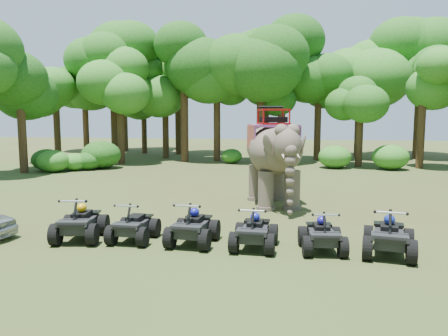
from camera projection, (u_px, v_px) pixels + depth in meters
The scene contains 29 objects.
ground at pixel (218, 229), 14.37m from camera, with size 110.00×110.00×0.00m, color #47381E.
elephant at pixel (273, 156), 18.19m from camera, with size 2.15×4.89×4.10m, color #4F4239, non-canonical shape.
atv_0 at pixel (80, 218), 13.13m from camera, with size 1.32×1.81×1.34m, color black, non-canonical shape.
atv_1 at pixel (134, 221), 13.02m from camera, with size 1.19×1.63×1.21m, color black, non-canonical shape.
atv_2 at pixel (193, 222), 12.69m from camera, with size 1.27×1.74×1.29m, color black, non-canonical shape.
atv_3 at pixel (254, 227), 12.27m from camera, with size 1.22×1.67×1.24m, color black, non-canonical shape.
atv_4 at pixel (322, 230), 12.01m from camera, with size 1.16×1.60×1.18m, color black, non-canonical shape.
atv_5 at pixel (389, 231), 11.65m from camera, with size 1.31×1.80×1.33m, color black, non-canonical shape.
tree_0 at pixel (266, 115), 36.48m from camera, with size 5.32×5.32×7.60m, color #195114, non-canonical shape.
tree_1 at pixel (318, 108), 36.28m from camera, with size 6.08×6.08×8.68m, color #195114, non-canonical shape.
tree_2 at pixel (360, 121), 31.52m from camera, with size 4.68×4.68×6.68m, color #195114, non-canonical shape.
tree_3 at pixel (422, 115), 30.52m from camera, with size 5.23×5.23×7.47m, color #195114, non-canonical shape.
tree_27 at pixel (21, 114), 28.10m from camera, with size 5.34×5.34×7.63m, color #195114, non-canonical shape.
tree_28 at pixel (57, 120), 34.21m from camera, with size 4.78×4.78×6.82m, color #195114, non-canonical shape.
tree_29 at pixel (120, 112), 33.44m from camera, with size 5.60×5.60×8.00m, color #195114, non-canonical shape.
tree_30 at pixel (165, 112), 37.83m from camera, with size 5.63×5.63×8.05m, color #195114, non-canonical shape.
tree_31 at pixel (217, 110), 35.57m from camera, with size 5.85×5.85×8.36m, color #195114, non-canonical shape.
tree_32 at pixel (85, 103), 44.48m from camera, with size 7.00×7.00×9.99m, color #195114, non-canonical shape.
tree_33 at pixel (420, 99), 39.66m from camera, with size 7.30×7.30×10.43m, color #195114, non-canonical shape.
tree_34 at pixel (144, 116), 42.91m from camera, with size 5.09×5.09×7.28m, color #195114, non-canonical shape.
tree_35 at pixel (114, 98), 36.13m from camera, with size 7.28×7.28×10.40m, color #195114, non-canonical shape.
tree_36 at pixel (419, 97), 39.24m from camera, with size 7.47×7.47×10.67m, color #195114, non-canonical shape.
tree_37 at pixel (184, 96), 34.87m from camera, with size 7.38×7.38×10.54m, color #195114, non-canonical shape.
tree_38 at pixel (418, 111), 37.30m from camera, with size 5.75×5.75×8.22m, color #195114, non-canonical shape.
tree_39 at pixel (282, 97), 34.58m from camera, with size 7.29×7.29×10.41m, color #195114, non-canonical shape.
tree_41 at pixel (124, 104), 45.53m from camera, with size 6.90×6.90×9.86m, color #195114, non-canonical shape.
tree_42 at pixel (178, 105), 41.58m from camera, with size 6.63×6.63×9.47m, color #195114, non-canonical shape.
tree_43 at pixel (359, 101), 38.57m from camera, with size 6.98×6.98×9.98m, color #195114, non-canonical shape.
tree_44 at pixel (261, 94), 33.90m from camera, with size 7.49×7.49×10.70m, color #195114, non-canonical shape.
Camera 1 is at (2.44, -13.81, 3.74)m, focal length 35.00 mm.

